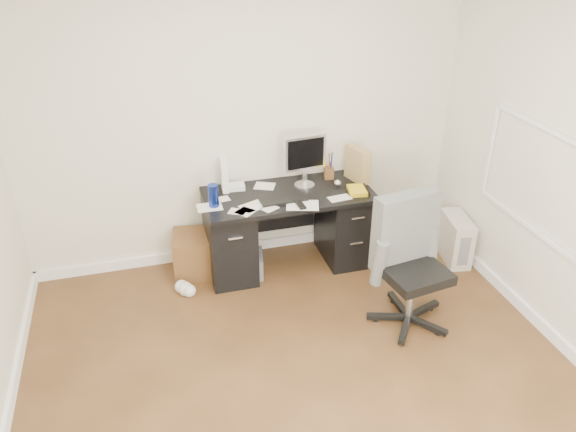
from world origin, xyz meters
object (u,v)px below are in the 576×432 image
object	(u,v)px
office_chair	(415,266)
pc_tower	(455,239)
desk	(288,227)
lcd_monitor	(305,161)
wicker_basket	(196,254)
keyboard	(284,200)

from	to	relation	value
office_chair	pc_tower	bearing A→B (deg)	32.75
desk	pc_tower	distance (m)	1.60
office_chair	pc_tower	size ratio (longest dim) A/B	2.43
lcd_monitor	wicker_basket	bearing A→B (deg)	173.12
desk	keyboard	bearing A→B (deg)	-120.74
keyboard	pc_tower	world-z (taller)	keyboard
keyboard	wicker_basket	bearing A→B (deg)	159.76
lcd_monitor	pc_tower	world-z (taller)	lcd_monitor
desk	keyboard	distance (m)	0.40
keyboard	pc_tower	xyz separation A→B (m)	(1.63, -0.21, -0.54)
lcd_monitor	wicker_basket	world-z (taller)	lcd_monitor
office_chair	wicker_basket	size ratio (longest dim) A/B	2.80
pc_tower	wicker_basket	xyz separation A→B (m)	(-2.41, 0.45, -0.03)
lcd_monitor	wicker_basket	size ratio (longest dim) A/B	1.27
office_chair	keyboard	bearing A→B (deg)	121.28
pc_tower	wicker_basket	world-z (taller)	pc_tower
keyboard	office_chair	xyz separation A→B (m)	(0.79, -0.95, -0.22)
office_chair	wicker_basket	distance (m)	2.00
pc_tower	wicker_basket	bearing A→B (deg)	179.54
desk	wicker_basket	bearing A→B (deg)	173.03
office_chair	pc_tower	xyz separation A→B (m)	(0.84, 0.74, -0.32)
lcd_monitor	pc_tower	distance (m)	1.64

